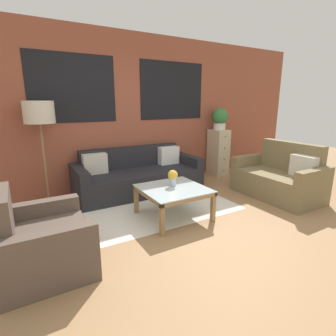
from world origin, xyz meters
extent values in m
plane|color=#9E754C|center=(0.00, 0.00, 0.00)|extent=(16.00, 16.00, 0.00)
cube|color=brown|center=(0.00, 2.44, 1.40)|extent=(8.40, 0.08, 2.80)
cube|color=black|center=(-0.95, 2.39, 1.80)|extent=(1.40, 0.01, 1.10)
cube|color=black|center=(0.95, 2.39, 1.80)|extent=(1.40, 0.01, 1.10)
cube|color=silver|center=(-0.06, 1.25, 0.00)|extent=(2.26, 1.73, 0.00)
cube|color=#232328|center=(-0.03, 1.82, 0.20)|extent=(1.90, 0.72, 0.40)
cube|color=#232328|center=(-0.03, 2.26, 0.39)|extent=(1.90, 0.16, 0.78)
cube|color=#232328|center=(-1.06, 1.90, 0.29)|extent=(0.16, 0.88, 0.58)
cube|color=#232328|center=(1.00, 1.90, 0.29)|extent=(0.16, 0.88, 0.58)
cube|color=beige|center=(-0.75, 2.10, 0.57)|extent=(0.40, 0.16, 0.34)
cube|color=white|center=(0.69, 2.10, 0.57)|extent=(0.40, 0.16, 0.34)
cube|color=olive|center=(1.82, 0.52, 0.21)|extent=(0.64, 1.12, 0.42)
cube|color=olive|center=(2.22, 0.52, 0.46)|extent=(0.16, 1.12, 0.92)
cube|color=olive|center=(1.90, 1.15, 0.31)|extent=(0.80, 0.14, 0.62)
cube|color=olive|center=(1.90, -0.11, 0.31)|extent=(0.80, 0.14, 0.62)
cube|color=beige|center=(2.06, 0.18, 0.59)|extent=(0.16, 0.40, 0.34)
cube|color=brown|center=(-1.65, 0.30, 0.20)|extent=(0.64, 0.64, 0.40)
cube|color=brown|center=(-2.05, 0.30, 0.42)|extent=(0.16, 0.64, 0.84)
cube|color=brown|center=(-1.73, -0.09, 0.28)|extent=(0.80, 0.14, 0.56)
cube|color=brown|center=(-1.73, 0.70, 0.28)|extent=(0.80, 0.14, 0.56)
cube|color=silver|center=(-0.06, 0.69, 0.43)|extent=(0.86, 0.86, 0.01)
cube|color=#99754C|center=(-0.06, 0.29, 0.39)|extent=(0.86, 0.05, 0.05)
cube|color=#99754C|center=(-0.06, 1.10, 0.39)|extent=(0.86, 0.05, 0.05)
cube|color=#99754C|center=(-0.46, 0.69, 0.39)|extent=(0.05, 0.86, 0.05)
cube|color=#99754C|center=(0.35, 0.69, 0.39)|extent=(0.05, 0.86, 0.05)
cube|color=#99754C|center=(-0.45, 0.30, 0.21)|extent=(0.06, 0.06, 0.42)
cube|color=#99754C|center=(0.33, 0.30, 0.21)|extent=(0.06, 0.06, 0.42)
cube|color=#99754C|center=(-0.45, 1.08, 0.21)|extent=(0.06, 0.06, 0.42)
cube|color=#99754C|center=(0.33, 1.08, 0.21)|extent=(0.06, 0.06, 0.42)
cylinder|color=olive|center=(-1.52, 2.10, 0.01)|extent=(0.28, 0.28, 0.02)
cylinder|color=olive|center=(-1.52, 2.10, 0.65)|extent=(0.03, 0.03, 1.26)
cylinder|color=beige|center=(-1.52, 2.10, 1.44)|extent=(0.44, 0.44, 0.33)
cube|color=#C6B793|center=(2.00, 2.16, 0.50)|extent=(0.33, 0.41, 1.00)
sphere|color=#38332D|center=(2.00, 1.95, 0.87)|extent=(0.02, 0.02, 0.02)
sphere|color=#38332D|center=(2.00, 1.95, 0.62)|extent=(0.02, 0.02, 0.02)
sphere|color=#38332D|center=(2.00, 1.95, 0.37)|extent=(0.02, 0.02, 0.02)
sphere|color=#38332D|center=(2.00, 1.95, 0.12)|extent=(0.02, 0.02, 0.02)
cylinder|color=silver|center=(2.00, 2.16, 1.07)|extent=(0.26, 0.26, 0.14)
sphere|color=#387A3D|center=(2.00, 2.16, 1.29)|extent=(0.35, 0.35, 0.35)
cylinder|color=#ADBCC6|center=(-0.02, 0.77, 0.49)|extent=(0.09, 0.09, 0.11)
sphere|color=gold|center=(-0.02, 0.77, 0.59)|extent=(0.14, 0.14, 0.14)
camera|label=1|loc=(-1.85, -2.25, 1.58)|focal=28.00mm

